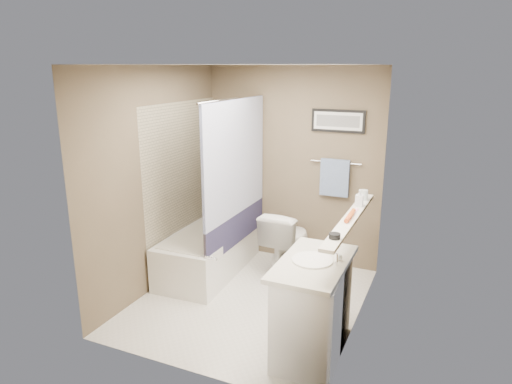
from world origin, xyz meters
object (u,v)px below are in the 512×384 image
at_px(glass_jar, 364,195).
at_px(soap_bottle, 359,198).
at_px(bathtub, 209,251).
at_px(hair_brush_back, 351,214).
at_px(candle_bowl_near, 335,236).
at_px(hair_brush_front, 349,217).
at_px(toilet, 287,241).
at_px(vanity, 313,309).

distance_m(glass_jar, soap_bottle, 0.22).
distance_m(bathtub, hair_brush_back, 2.08).
xyz_separation_m(bathtub, candle_bowl_near, (1.79, -1.16, 0.89)).
bearing_deg(hair_brush_back, glass_jar, 90.00).
xyz_separation_m(hair_brush_front, hair_brush_back, (0.00, 0.10, 0.00)).
xyz_separation_m(toilet, glass_jar, (0.94, -0.41, 0.78)).
height_order(bathtub, vanity, vanity).
distance_m(vanity, hair_brush_front, 0.84).
height_order(toilet, vanity, vanity).
distance_m(hair_brush_back, glass_jar, 0.55).
relative_size(bathtub, hair_brush_front, 6.82).
height_order(toilet, hair_brush_front, hair_brush_front).
height_order(vanity, glass_jar, glass_jar).
relative_size(vanity, hair_brush_back, 4.09).
bearing_deg(hair_brush_back, hair_brush_front, -90.00).
relative_size(candle_bowl_near, glass_jar, 0.90).
bearing_deg(vanity, soap_bottle, 73.56).
bearing_deg(glass_jar, vanity, -100.40).
height_order(toilet, candle_bowl_near, candle_bowl_near).
distance_m(vanity, soap_bottle, 1.13).
distance_m(bathtub, toilet, 0.94).
xyz_separation_m(bathtub, toilet, (0.85, 0.37, 0.14)).
relative_size(toilet, hair_brush_back, 3.52).
bearing_deg(soap_bottle, candle_bowl_near, -90.00).
bearing_deg(hair_brush_back, bathtub, 162.00).
bearing_deg(hair_brush_back, candle_bowl_near, -90.00).
xyz_separation_m(hair_brush_front, soap_bottle, (0.00, 0.43, 0.06)).
relative_size(candle_bowl_near, hair_brush_back, 0.41).
height_order(candle_bowl_near, hair_brush_front, hair_brush_front).
distance_m(toilet, candle_bowl_near, 1.95).
relative_size(vanity, candle_bowl_near, 10.00).
distance_m(candle_bowl_near, glass_jar, 1.13).
relative_size(toilet, vanity, 0.86).
xyz_separation_m(candle_bowl_near, hair_brush_back, (0.00, 0.58, 0.00)).
bearing_deg(hair_brush_front, bathtub, 159.02).
distance_m(bathtub, glass_jar, 2.01).
height_order(bathtub, soap_bottle, soap_bottle).
relative_size(hair_brush_front, soap_bottle, 1.39).
xyz_separation_m(candle_bowl_near, glass_jar, (0.00, 1.13, 0.03)).
xyz_separation_m(toilet, vanity, (0.75, -1.41, 0.01)).
distance_m(toilet, hair_brush_front, 1.60).
relative_size(candle_bowl_near, soap_bottle, 0.57).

